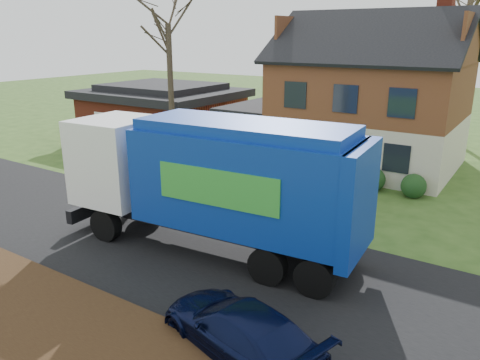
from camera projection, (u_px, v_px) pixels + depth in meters
The scene contains 9 objects.
ground at pixel (170, 246), 15.85m from camera, with size 120.00×120.00×0.00m, color #2C4A18.
road at pixel (170, 246), 15.85m from camera, with size 80.00×7.00×0.02m, color black.
mulch_verge at pixel (27, 318), 11.58m from camera, with size 80.00×3.50×0.30m, color black.
main_house at pixel (362, 90), 24.97m from camera, with size 12.95×8.95×9.26m.
ranch_house at pixel (163, 112), 31.97m from camera, with size 9.80×8.20×3.70m.
garbage_truck at pixel (215, 177), 14.81m from camera, with size 10.46×3.54×4.41m.
silver_sedan at pixel (220, 182), 20.42m from camera, with size 1.44×4.13×1.36m, color #9A9BA1.
navy_wagon at pixel (240, 331), 10.29m from camera, with size 1.77×4.36×1.27m, color black.
tree_front_west at pixel (167, 2), 23.85m from camera, with size 3.46×3.46×10.27m.
Camera 1 is at (9.92, -10.79, 6.87)m, focal length 35.00 mm.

